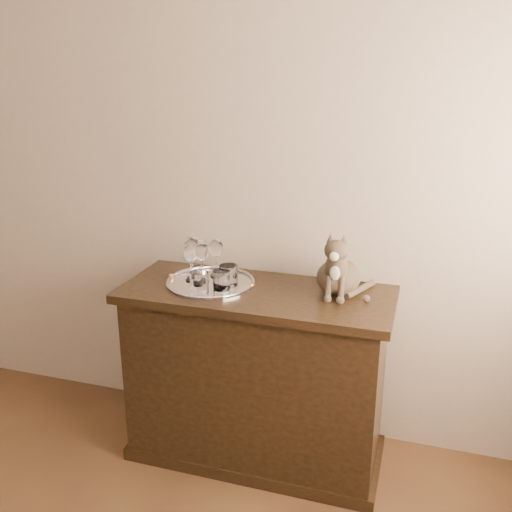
{
  "coord_description": "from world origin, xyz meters",
  "views": [
    {
      "loc": [
        1.3,
        -0.28,
        1.78
      ],
      "look_at": [
        0.6,
        1.95,
        1.01
      ],
      "focal_mm": 40.0,
      "sensor_mm": 36.0,
      "label": 1
    }
  ],
  "objects": [
    {
      "name": "wine_glass_b",
      "position": [
        0.38,
        2.03,
        0.95
      ],
      "size": [
        0.07,
        0.07,
        0.18
      ],
      "primitive_type": null,
      "color": "white",
      "rests_on": "tray"
    },
    {
      "name": "wine_glass_c",
      "position": [
        0.29,
        1.95,
        0.94
      ],
      "size": [
        0.07,
        0.07,
        0.17
      ],
      "primitive_type": null,
      "color": "silver",
      "rests_on": "tray"
    },
    {
      "name": "wine_glass_a",
      "position": [
        0.27,
        2.01,
        0.95
      ],
      "size": [
        0.07,
        0.07,
        0.19
      ],
      "primitive_type": null,
      "color": "white",
      "rests_on": "tray"
    },
    {
      "name": "sideboard",
      "position": [
        0.6,
        1.94,
        0.42
      ],
      "size": [
        1.2,
        0.5,
        0.85
      ],
      "primitive_type": null,
      "color": "black",
      "rests_on": "ground"
    },
    {
      "name": "wall_back",
      "position": [
        0.0,
        2.25,
        1.35
      ],
      "size": [
        4.0,
        0.1,
        2.7
      ],
      "primitive_type": "cube",
      "color": "tan",
      "rests_on": "ground"
    },
    {
      "name": "tray",
      "position": [
        0.38,
        1.95,
        0.85
      ],
      "size": [
        0.4,
        0.4,
        0.01
      ],
      "primitive_type": "cylinder",
      "color": "silver",
      "rests_on": "sideboard"
    },
    {
      "name": "tumbler_b",
      "position": [
        0.38,
        1.83,
        0.9
      ],
      "size": [
        0.08,
        0.08,
        0.09
      ],
      "primitive_type": "cylinder",
      "color": "silver",
      "rests_on": "tray"
    },
    {
      "name": "tumbler_a",
      "position": [
        0.46,
        1.89,
        0.9
      ],
      "size": [
        0.08,
        0.08,
        0.08
      ],
      "primitive_type": "cylinder",
      "color": "silver",
      "rests_on": "tray"
    },
    {
      "name": "wine_glass_d",
      "position": [
        0.34,
        1.95,
        0.96
      ],
      "size": [
        0.07,
        0.07,
        0.2
      ],
      "primitive_type": null,
      "color": "white",
      "rests_on": "tray"
    },
    {
      "name": "cat",
      "position": [
        0.95,
        2.02,
        1.0
      ],
      "size": [
        0.29,
        0.27,
        0.29
      ],
      "primitive_type": null,
      "rotation": [
        0.0,
        0.0,
        0.01
      ],
      "color": "brown",
      "rests_on": "sideboard"
    },
    {
      "name": "tumbler_c",
      "position": [
        0.47,
        1.95,
        0.9
      ],
      "size": [
        0.08,
        0.08,
        0.09
      ],
      "primitive_type": "cylinder",
      "color": "white",
      "rests_on": "tray"
    }
  ]
}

